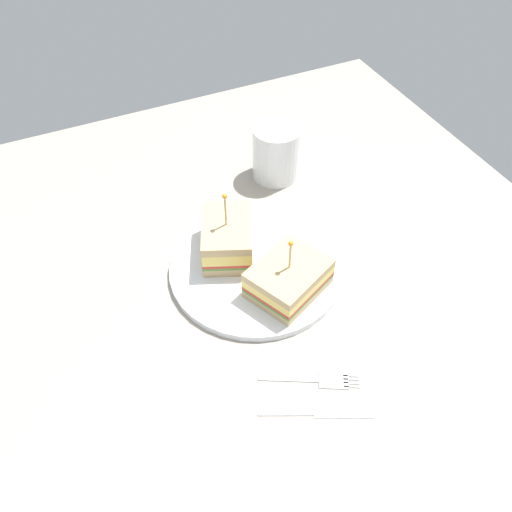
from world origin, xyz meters
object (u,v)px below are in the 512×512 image
sandwich_half_front (227,238)px  drink_glass (276,155)px  plate (256,268)px  sandwich_half_back (289,278)px  fork (321,380)px  knife (322,413)px

sandwich_half_front → drink_glass: size_ratio=1.27×
plate → sandwich_half_back: 6.78cm
sandwich_half_back → drink_glass: size_ratio=1.36×
fork → knife: (-3.85, 1.99, 0.00)cm
plate → sandwich_half_front: bearing=31.1°
sandwich_half_back → knife: 18.57cm
fork → knife: size_ratio=0.92×
sandwich_half_front → fork: bearing=-174.7°
fork → sandwich_half_back: bearing=-10.4°
sandwich_half_front → fork: size_ratio=1.02×
sandwich_half_back → plate: bearing=20.6°
sandwich_half_back → drink_glass: sandwich_half_back is taller
sandwich_half_back → sandwich_half_front: bearing=25.3°
plate → knife: size_ratio=1.98×
sandwich_half_back → knife: bearing=165.7°
plate → fork: size_ratio=2.15×
sandwich_half_front → sandwich_half_back: size_ratio=0.94×
plate → sandwich_half_back: sandwich_half_back is taller
sandwich_half_front → drink_glass: bearing=-46.1°
sandwich_half_front → knife: sandwich_half_front is taller
fork → sandwich_half_front: bearing=5.3°
plate → sandwich_half_back: bearing=-159.4°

